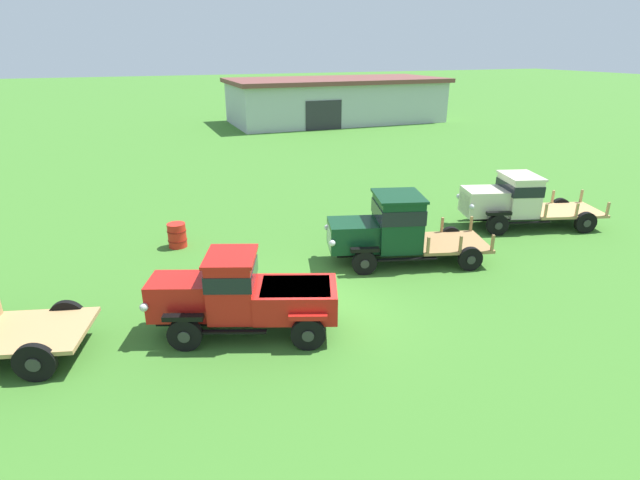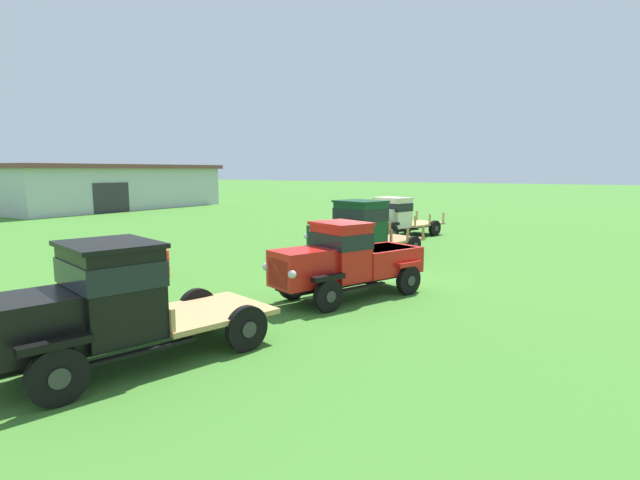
% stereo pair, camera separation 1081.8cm
% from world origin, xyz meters
% --- Properties ---
extents(ground_plane, '(240.00, 240.00, 0.00)m').
position_xyz_m(ground_plane, '(0.00, 0.00, 0.00)').
color(ground_plane, '#3D7528').
extents(farm_shed, '(19.49, 9.01, 3.90)m').
position_xyz_m(farm_shed, '(14.26, 32.75, 1.97)').
color(farm_shed, '#B2B7BC').
rests_on(farm_shed, ground).
extents(vintage_truck_foreground_near, '(5.42, 3.14, 2.21)m').
position_xyz_m(vintage_truck_foreground_near, '(-8.65, 0.73, 1.18)').
color(vintage_truck_foreground_near, black).
rests_on(vintage_truck_foreground_near, ground).
extents(vintage_truck_second_in_line, '(4.72, 2.93, 2.07)m').
position_xyz_m(vintage_truck_second_in_line, '(-2.17, -0.47, 1.05)').
color(vintage_truck_second_in_line, black).
rests_on(vintage_truck_second_in_line, ground).
extents(vintage_truck_midrow_center, '(5.49, 3.17, 2.26)m').
position_xyz_m(vintage_truck_midrow_center, '(3.30, 2.11, 1.18)').
color(vintage_truck_midrow_center, black).
rests_on(vintage_truck_midrow_center, ground).
extents(vintage_truck_far_side, '(5.68, 3.24, 2.06)m').
position_xyz_m(vintage_truck_far_side, '(9.36, 3.41, 1.08)').
color(vintage_truck_far_side, black).
rests_on(vintage_truck_far_side, ground).
extents(oil_drum_beside_row, '(0.66, 0.66, 0.86)m').
position_xyz_m(oil_drum_beside_row, '(-3.07, 5.93, 0.43)').
color(oil_drum_beside_row, red).
rests_on(oil_drum_beside_row, ground).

